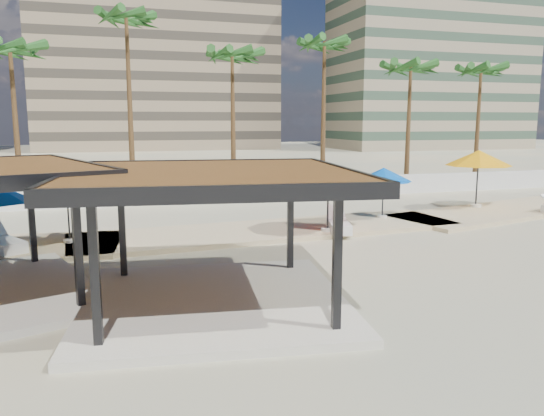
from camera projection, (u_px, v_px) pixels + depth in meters
The scene contains 18 objects.
ground at pixel (280, 287), 14.63m from camera, with size 200.00×200.00×0.00m, color tan.
promenade at pixel (268, 228), 22.43m from camera, with size 44.45×7.97×0.24m.
boundary_wall at pixel (191, 192), 29.61m from camera, with size 56.00×0.30×1.20m, color silver.
building_mid at pixel (156, 61), 87.03m from camera, with size 38.00×16.00×30.40m.
building_east at pixel (431, 44), 88.08m from camera, with size 32.00×15.00×36.40m.
pavilion_central at pixel (213, 225), 12.87m from camera, with size 7.50×7.50×3.39m.
umbrella_b at pixel (67, 189), 18.94m from camera, with size 3.11×3.11×2.27m.
umbrella_c at pixel (328, 172), 20.83m from camera, with size 3.96×3.96×2.75m.
umbrella_d at pixel (384, 175), 23.88m from camera, with size 3.29×3.29×2.28m.
umbrella_e at pixel (479, 158), 26.84m from camera, with size 3.83×3.83×2.91m.
lounger_a at pixel (2, 243), 18.14m from camera, with size 1.88×2.49×0.92m.
lounger_b at pixel (338, 225), 21.37m from camera, with size 1.35×2.43×0.88m.
palm_c at pixel (10, 56), 27.78m from camera, with size 3.00×3.00×9.08m.
palm_d at pixel (126, 26), 29.98m from camera, with size 3.00×3.00×11.15m.
palm_e at pixel (232, 61), 31.55m from camera, with size 3.00×3.00×9.24m.
palm_f at pixel (324, 51), 33.35m from camera, with size 3.00×3.00×10.15m.
palm_g at pixel (411, 73), 34.92m from camera, with size 3.00×3.00×8.84m.
palm_h at pixel (481, 75), 37.23m from camera, with size 3.00×3.00×8.91m.
Camera 1 is at (-4.37, -13.39, 4.51)m, focal length 35.00 mm.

